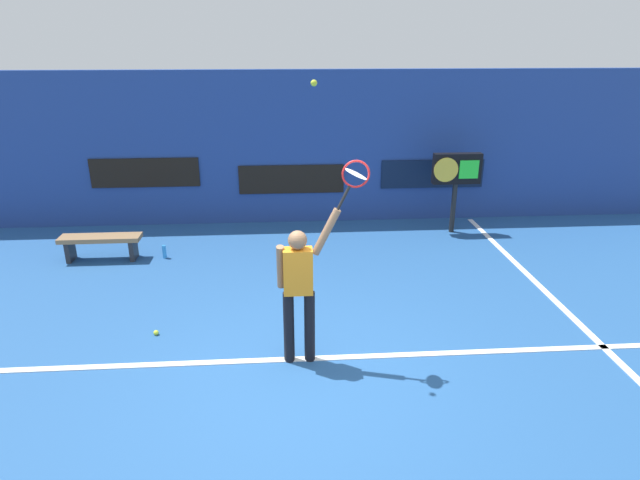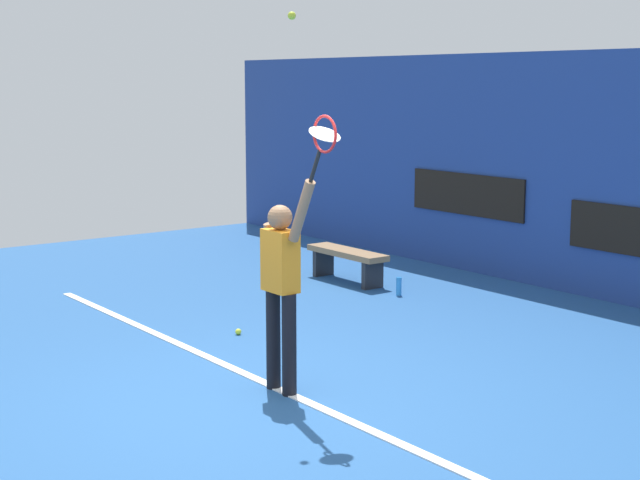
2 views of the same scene
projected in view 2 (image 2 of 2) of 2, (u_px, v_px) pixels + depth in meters
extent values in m
plane|color=#23518C|center=(252.00, 399.00, 8.42)|extent=(18.00, 18.00, 0.00)
cube|color=black|center=(467.00, 194.00, 13.93)|extent=(2.20, 0.03, 0.60)
cube|color=white|center=(283.00, 391.00, 8.62)|extent=(10.00, 0.10, 0.01)
cylinder|color=black|center=(273.00, 339.00, 8.66)|extent=(0.13, 0.13, 0.92)
cylinder|color=black|center=(289.00, 345.00, 8.46)|extent=(0.13, 0.13, 0.92)
cube|color=orange|center=(280.00, 261.00, 8.45)|extent=(0.34, 0.20, 0.55)
sphere|color=#8C6647|center=(280.00, 217.00, 8.38)|extent=(0.22, 0.22, 0.22)
cylinder|color=#8C6647|center=(302.00, 211.00, 8.11)|extent=(0.33, 0.09, 0.56)
cylinder|color=#8C6647|center=(275.00, 254.00, 8.65)|extent=(0.09, 0.23, 0.58)
cylinder|color=black|center=(315.00, 166.00, 7.89)|extent=(0.16, 0.03, 0.28)
torus|color=red|center=(325.00, 134.00, 7.75)|extent=(0.42, 0.02, 0.42)
cylinder|color=silver|center=(325.00, 134.00, 7.75)|extent=(0.24, 0.27, 0.12)
sphere|color=#CCE033|center=(292.00, 16.00, 7.95)|extent=(0.07, 0.07, 0.07)
cube|color=olive|center=(347.00, 253.00, 13.29)|extent=(1.40, 0.36, 0.08)
cube|color=#262628|center=(323.00, 263.00, 13.76)|extent=(0.08, 0.32, 0.37)
cube|color=#262628|center=(372.00, 275.00, 12.89)|extent=(0.08, 0.32, 0.37)
cylinder|color=#338CD8|center=(399.00, 286.00, 12.48)|extent=(0.07, 0.07, 0.24)
sphere|color=#CCE033|center=(238.00, 332.00, 10.56)|extent=(0.07, 0.07, 0.07)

